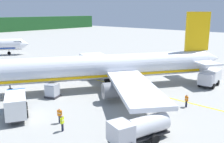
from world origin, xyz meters
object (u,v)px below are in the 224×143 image
at_px(airliner_foreground, 106,67).
at_px(service_truck_pushback, 139,128).
at_px(service_truck_fuel, 16,103).
at_px(crew_loader_left, 60,114).
at_px(service_truck_baggage, 210,77).
at_px(crew_marshaller, 62,122).
at_px(cargo_container_near, 52,91).
at_px(crew_loader_right, 187,100).

xyz_separation_m(airliner_foreground, service_truck_pushback, (-10.58, -14.09, -1.99)).
bearing_deg(service_truck_fuel, crew_loader_left, -67.78).
xyz_separation_m(service_truck_baggage, crew_marshaller, (-26.38, 4.82, -0.43)).
height_order(crew_marshaller, crew_loader_left, crew_marshaller).
distance_m(service_truck_fuel, cargo_container_near, 7.21).
xyz_separation_m(service_truck_baggage, service_truck_pushback, (-23.05, -2.31, -0.06)).
bearing_deg(crew_loader_left, cargo_container_near, 59.59).
bearing_deg(service_truck_fuel, airliner_foreground, -0.51).
relative_size(crew_marshaller, crew_loader_right, 1.05).
xyz_separation_m(service_truck_baggage, crew_loader_right, (-11.61, -1.54, -0.48)).
bearing_deg(service_truck_fuel, cargo_container_near, 20.16).
height_order(service_truck_fuel, service_truck_baggage, service_truck_fuel).
distance_m(airliner_foreground, service_truck_fuel, 15.18).
bearing_deg(airliner_foreground, crew_marshaller, -153.42).
relative_size(service_truck_baggage, crew_loader_right, 3.44).
bearing_deg(crew_marshaller, crew_loader_left, 60.26).
bearing_deg(crew_loader_right, service_truck_fuel, 139.80).
height_order(airliner_foreground, service_truck_baggage, airliner_foreground).
height_order(crew_marshaller, crew_loader_right, crew_marshaller).
height_order(airliner_foreground, service_truck_pushback, airliner_foreground).
bearing_deg(crew_loader_right, service_truck_pushback, -176.16).
bearing_deg(crew_loader_left, service_truck_fuel, 112.22).
relative_size(service_truck_pushback, crew_marshaller, 3.69).
relative_size(airliner_foreground, crew_marshaller, 21.05).
height_order(service_truck_fuel, crew_loader_left, service_truck_fuel).
xyz_separation_m(service_truck_fuel, service_truck_baggage, (27.54, -11.92, -0.10)).
xyz_separation_m(airliner_foreground, crew_marshaller, (-13.91, -6.96, -2.36)).
relative_size(service_truck_fuel, crew_loader_left, 3.85).
height_order(service_truck_baggage, crew_marshaller, service_truck_baggage).
relative_size(crew_loader_left, crew_loader_right, 1.03).
bearing_deg(airliner_foreground, service_truck_baggage, -43.38).
height_order(airliner_foreground, crew_marshaller, airliner_foreground).
xyz_separation_m(service_truck_pushback, cargo_container_near, (2.26, 16.71, -0.40)).
xyz_separation_m(service_truck_fuel, crew_loader_left, (2.17, -5.32, -0.55)).
bearing_deg(service_truck_pushback, crew_loader_right, 3.84).
bearing_deg(service_truck_fuel, service_truck_baggage, -23.40).
relative_size(service_truck_pushback, cargo_container_near, 2.80).
bearing_deg(crew_loader_left, service_truck_pushback, -75.43).
height_order(service_truck_baggage, cargo_container_near, service_truck_baggage).
relative_size(service_truck_baggage, crew_marshaller, 3.27).
relative_size(airliner_foreground, crew_loader_left, 21.40).
distance_m(cargo_container_near, crew_loader_right, 18.39).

